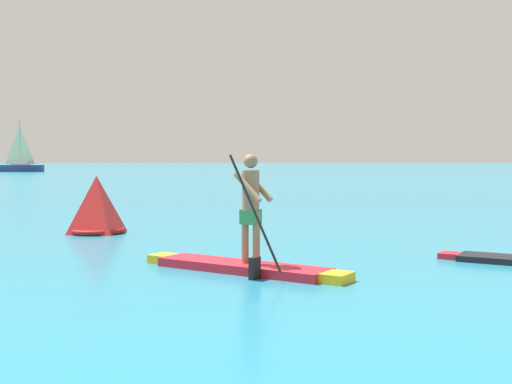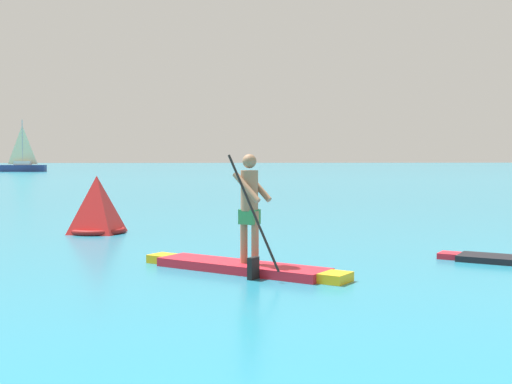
{
  "view_description": "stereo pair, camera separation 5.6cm",
  "coord_description": "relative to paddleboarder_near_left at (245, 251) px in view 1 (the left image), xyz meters",
  "views": [
    {
      "loc": [
        -8.05,
        -7.66,
        1.71
      ],
      "look_at": [
        -6.61,
        6.43,
        0.97
      ],
      "focal_mm": 45.65,
      "sensor_mm": 36.0,
      "label": 1
    },
    {
      "loc": [
        -8.0,
        -7.67,
        1.71
      ],
      "look_at": [
        -6.61,
        6.43,
        0.97
      ],
      "focal_mm": 45.65,
      "sensor_mm": 36.0,
      "label": 2
    }
  ],
  "objects": [
    {
      "name": "paddleboarder_near_left",
      "position": [
        0.0,
        0.0,
        0.0
      ],
      "size": [
        2.99,
        2.52,
        1.77
      ],
      "rotation": [
        0.0,
        0.0,
        -0.68
      ],
      "color": "red",
      "rests_on": "ground"
    },
    {
      "name": "sailboat_left_horizon",
      "position": [
        -21.83,
        74.01,
        0.55
      ],
      "size": [
        5.55,
        1.55,
        6.48
      ],
      "rotation": [
        0.0,
        0.0,
        6.26
      ],
      "color": "navy",
      "rests_on": "ground"
    },
    {
      "name": "race_marker_buoy",
      "position": [
        -2.93,
        5.38,
        0.27
      ],
      "size": [
        1.43,
        1.43,
        1.31
      ],
      "color": "red",
      "rests_on": "ground"
    }
  ]
}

